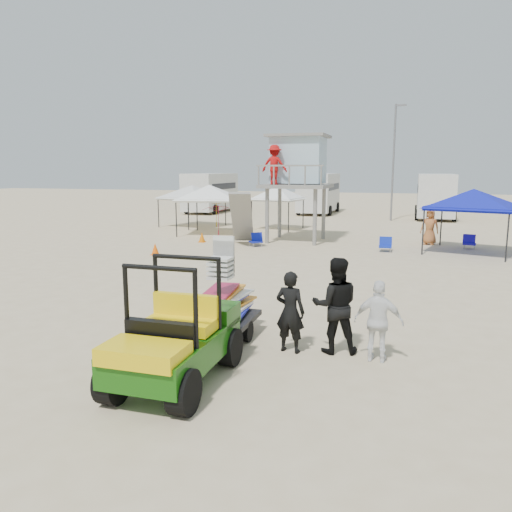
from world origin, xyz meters
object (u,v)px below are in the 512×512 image
(surf_trailer, at_px, (224,303))
(lifeguard_tower, at_px, (296,164))
(utility_cart, at_px, (173,328))
(canopy_blue, at_px, (474,192))
(man_left, at_px, (290,312))

(surf_trailer, bearing_deg, lifeguard_tower, 97.39)
(utility_cart, bearing_deg, surf_trailer, 89.75)
(utility_cart, bearing_deg, canopy_blue, 68.90)
(man_left, relative_size, lifeguard_tower, 0.32)
(man_left, relative_size, canopy_blue, 0.39)
(surf_trailer, xyz_separation_m, lifeguard_tower, (-1.96, 15.12, 3.05))
(surf_trailer, relative_size, man_left, 1.31)
(utility_cart, height_order, lifeguard_tower, lifeguard_tower)
(utility_cart, relative_size, lifeguard_tower, 0.53)
(surf_trailer, relative_size, canopy_blue, 0.51)
(utility_cart, xyz_separation_m, canopy_blue, (6.18, 16.03, 1.65))
(utility_cart, relative_size, canopy_blue, 0.66)
(utility_cart, relative_size, surf_trailer, 1.28)
(man_left, height_order, canopy_blue, canopy_blue)
(surf_trailer, height_order, lifeguard_tower, lifeguard_tower)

